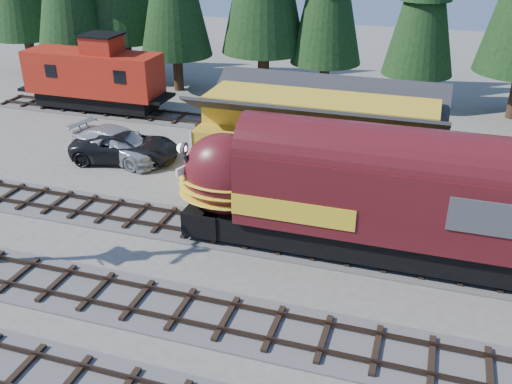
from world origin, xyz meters
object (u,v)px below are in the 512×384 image
(locomotive, at_px, (358,200))
(pickup_truck_b, at_px, (118,144))
(caboose, at_px, (94,76))
(depot, at_px, (319,133))
(pickup_truck_a, at_px, (125,147))

(locomotive, xyz_separation_m, pickup_truck_b, (-15.14, 6.34, -1.71))
(locomotive, xyz_separation_m, caboose, (-21.33, 14.00, -0.02))
(depot, height_order, caboose, caboose)
(locomotive, distance_m, pickup_truck_b, 16.50)
(pickup_truck_b, bearing_deg, pickup_truck_a, -87.58)
(caboose, relative_size, pickup_truck_b, 1.59)
(pickup_truck_a, height_order, pickup_truck_b, pickup_truck_b)
(depot, xyz_separation_m, caboose, (-18.26, 7.50, -0.36))
(pickup_truck_b, bearing_deg, locomotive, -98.36)
(locomotive, relative_size, pickup_truck_a, 2.63)
(caboose, bearing_deg, depot, -22.33)
(depot, bearing_deg, pickup_truck_a, -178.60)
(locomotive, distance_m, caboose, 25.51)
(pickup_truck_a, xyz_separation_m, pickup_truck_b, (-0.55, 0.12, 0.04))
(pickup_truck_a, bearing_deg, locomotive, -124.30)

